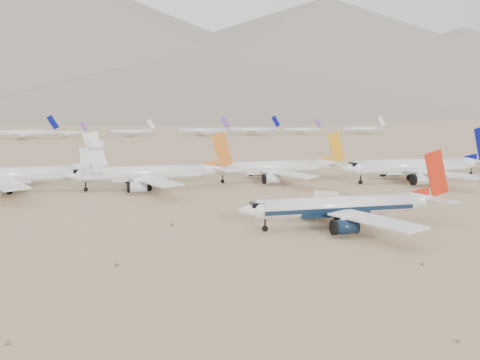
{
  "coord_description": "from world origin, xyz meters",
  "views": [
    {
      "loc": [
        -44.74,
        -111.84,
        30.08
      ],
      "look_at": [
        -7.85,
        37.34,
        7.0
      ],
      "focal_mm": 40.0,
      "sensor_mm": 36.0,
      "label": 1
    }
  ],
  "objects": [
    {
      "name": "ground",
      "position": [
        0.0,
        0.0,
        0.0
      ],
      "size": [
        7000.0,
        7000.0,
        0.0
      ],
      "primitive_type": "plane",
      "color": "#967857",
      "rests_on": "ground"
    },
    {
      "name": "main_airliner",
      "position": [
        10.01,
        3.54,
        4.96
      ],
      "size": [
        51.17,
        49.98,
        18.06
      ],
      "color": "white",
      "rests_on": "ground"
    },
    {
      "name": "row2_navy_widebody",
      "position": [
        65.71,
        61.94,
        5.75
      ],
      "size": [
        57.9,
        56.62,
        20.6
      ],
      "color": "white",
      "rests_on": "ground"
    },
    {
      "name": "row2_gold_tail",
      "position": [
        15.64,
        76.75,
        5.13
      ],
      "size": [
        51.48,
        50.35,
        18.33
      ],
      "color": "white",
      "rests_on": "ground"
    },
    {
      "name": "row2_orange_tail",
      "position": [
        -31.37,
        69.7,
        5.37
      ],
      "size": [
        53.7,
        52.53,
        19.15
      ],
      "color": "white",
      "rests_on": "ground"
    },
    {
      "name": "row2_white_trijet",
      "position": [
        -74.71,
        74.05,
        5.77
      ],
      "size": [
        56.23,
        54.95,
        19.92
      ],
      "color": "white",
      "rests_on": "ground"
    },
    {
      "name": "distant_storage_row",
      "position": [
        -33.09,
        333.96,
        4.43
      ],
      "size": [
        475.15,
        57.08,
        16.24
      ],
      "color": "silver",
      "rests_on": "ground"
    },
    {
      "name": "mountain_range",
      "position": [
        70.18,
        1648.01,
        190.32
      ],
      "size": [
        7354.0,
        3024.0,
        470.0
      ],
      "color": "slate",
      "rests_on": "ground"
    },
    {
      "name": "foothills",
      "position": [
        526.68,
        1100.0,
        67.15
      ],
      "size": [
        4637.5,
        1395.0,
        155.0
      ],
      "color": "slate",
      "rests_on": "ground"
    },
    {
      "name": "desert_scrub",
      "position": [
        -30.36,
        -24.48,
        0.29
      ],
      "size": [
        206.06,
        121.67,
        0.63
      ],
      "color": "brown",
      "rests_on": "ground"
    }
  ]
}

